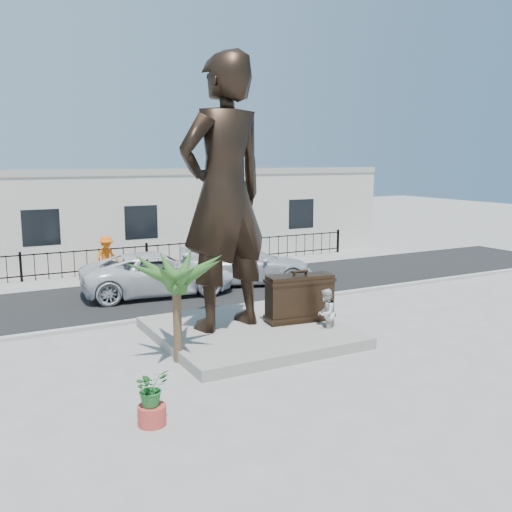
{
  "coord_description": "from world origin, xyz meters",
  "views": [
    {
      "loc": [
        -7.94,
        -12.76,
        5.14
      ],
      "look_at": [
        0.0,
        2.0,
        2.3
      ],
      "focal_mm": 40.0,
      "sensor_mm": 36.0,
      "label": 1
    }
  ],
  "objects_px": {
    "statue": "(224,194)",
    "car_white": "(158,273)",
    "tourist": "(326,313)",
    "suitcase": "(300,298)"
  },
  "relations": [
    {
      "from": "statue",
      "to": "suitcase",
      "type": "xyz_separation_m",
      "value": [
        2.23,
        -0.55,
        -3.18
      ]
    },
    {
      "from": "suitcase",
      "to": "tourist",
      "type": "relative_size",
      "value": 1.4
    },
    {
      "from": "suitcase",
      "to": "car_white",
      "type": "xyz_separation_m",
      "value": [
        -2.23,
        6.57,
        -0.19
      ]
    },
    {
      "from": "statue",
      "to": "car_white",
      "type": "distance_m",
      "value": 6.9
    },
    {
      "from": "statue",
      "to": "suitcase",
      "type": "bearing_deg",
      "value": 155.07
    },
    {
      "from": "statue",
      "to": "car_white",
      "type": "relative_size",
      "value": 1.33
    },
    {
      "from": "statue",
      "to": "tourist",
      "type": "xyz_separation_m",
      "value": [
        2.54,
        -1.47,
        -3.46
      ]
    },
    {
      "from": "suitcase",
      "to": "tourist",
      "type": "distance_m",
      "value": 1.02
    },
    {
      "from": "statue",
      "to": "tourist",
      "type": "bearing_deg",
      "value": 138.78
    },
    {
      "from": "suitcase",
      "to": "car_white",
      "type": "height_order",
      "value": "suitcase"
    }
  ]
}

